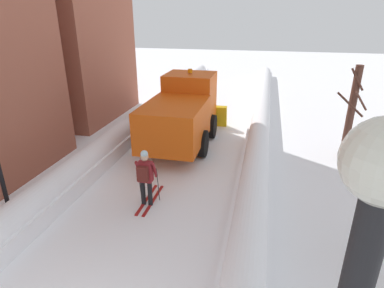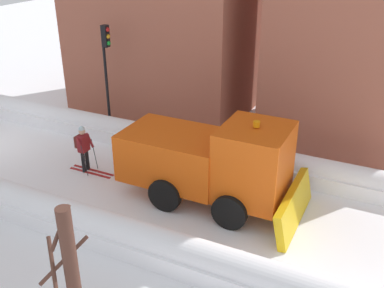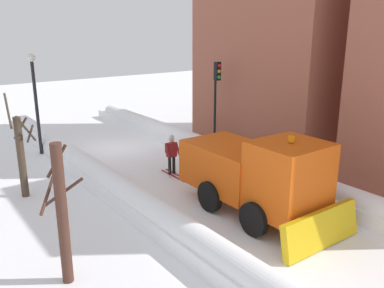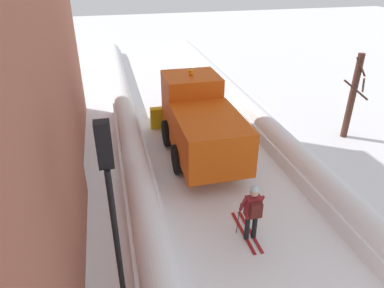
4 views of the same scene
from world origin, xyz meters
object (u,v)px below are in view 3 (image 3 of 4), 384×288
(street_lamp, at_px, (35,92))
(plow_truck, at_px, (257,174))
(bare_tree_near, at_px, (21,154))
(skier, at_px, (172,152))
(traffic_light_pole, at_px, (217,90))
(bare_tree_mid, at_px, (62,213))

(street_lamp, bearing_deg, plow_truck, 108.82)
(street_lamp, distance_m, bare_tree_near, 5.82)
(skier, height_order, bare_tree_near, bare_tree_near)
(bare_tree_near, bearing_deg, traffic_light_pole, -179.52)
(street_lamp, bearing_deg, traffic_light_pole, 145.32)
(skier, xyz_separation_m, street_lamp, (3.77, -6.49, 2.22))
(plow_truck, xyz_separation_m, bare_tree_near, (6.06, -6.34, 0.24))
(skier, xyz_separation_m, traffic_light_pole, (-3.63, -1.37, 2.25))
(skier, bearing_deg, street_lamp, -59.83)
(street_lamp, bearing_deg, bare_tree_mid, 76.56)
(street_lamp, bearing_deg, skier, 120.17)
(street_lamp, relative_size, bare_tree_mid, 1.37)
(skier, bearing_deg, bare_tree_near, -12.32)
(plow_truck, distance_m, traffic_light_pole, 7.51)
(traffic_light_pole, distance_m, bare_tree_mid, 12.08)
(bare_tree_near, bearing_deg, plow_truck, 133.71)
(plow_truck, bearing_deg, skier, -88.16)
(plow_truck, relative_size, skier, 3.31)
(bare_tree_mid, bearing_deg, plow_truck, 179.88)
(plow_truck, height_order, street_lamp, street_lamp)
(bare_tree_near, relative_size, bare_tree_mid, 1.08)
(skier, distance_m, bare_tree_mid, 8.29)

